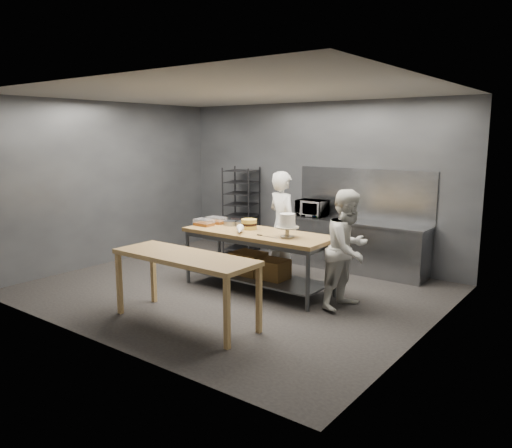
% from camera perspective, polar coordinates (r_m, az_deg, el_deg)
% --- Properties ---
extents(ground, '(6.00, 6.00, 0.00)m').
position_cam_1_polar(ground, '(7.89, -2.62, -7.50)').
color(ground, black).
rests_on(ground, ground).
extents(back_wall, '(6.00, 0.04, 3.00)m').
position_cam_1_polar(back_wall, '(9.62, 6.89, 4.76)').
color(back_wall, '#4C4F54').
rests_on(back_wall, ground).
extents(work_table, '(2.40, 0.90, 0.92)m').
position_cam_1_polar(work_table, '(7.76, 0.25, -3.41)').
color(work_table, brown).
rests_on(work_table, ground).
extents(near_counter, '(2.00, 0.70, 0.90)m').
position_cam_1_polar(near_counter, '(6.39, -8.14, -4.25)').
color(near_counter, olive).
rests_on(near_counter, ground).
extents(back_counter, '(2.60, 0.60, 0.90)m').
position_cam_1_polar(back_counter, '(9.04, 11.21, -2.45)').
color(back_counter, slate).
rests_on(back_counter, ground).
extents(splashback_panel, '(2.60, 0.02, 0.90)m').
position_cam_1_polar(splashback_panel, '(9.16, 12.23, 3.39)').
color(splashback_panel, slate).
rests_on(splashback_panel, back_counter).
extents(speed_rack, '(0.75, 0.79, 1.75)m').
position_cam_1_polar(speed_rack, '(10.22, -1.66, 1.50)').
color(speed_rack, black).
rests_on(speed_rack, ground).
extents(chef_behind, '(0.77, 0.65, 1.80)m').
position_cam_1_polar(chef_behind, '(8.38, 3.06, -0.10)').
color(chef_behind, silver).
rests_on(chef_behind, ground).
extents(chef_right, '(0.73, 0.89, 1.67)m').
position_cam_1_polar(chef_right, '(7.02, 10.49, -2.87)').
color(chef_right, silver).
rests_on(chef_right, ground).
extents(microwave, '(0.54, 0.37, 0.30)m').
position_cam_1_polar(microwave, '(9.34, 6.41, 1.83)').
color(microwave, black).
rests_on(microwave, back_counter).
extents(frosted_cake_stand, '(0.34, 0.34, 0.35)m').
position_cam_1_polar(frosted_cake_stand, '(7.24, 3.60, 0.16)').
color(frosted_cake_stand, '#A9A087').
rests_on(frosted_cake_stand, work_table).
extents(layer_cake, '(0.24, 0.24, 0.16)m').
position_cam_1_polar(layer_cake, '(7.89, -0.80, -0.02)').
color(layer_cake, gold).
rests_on(layer_cake, work_table).
extents(cake_pans, '(0.42, 0.32, 0.07)m').
position_cam_1_polar(cake_pans, '(8.21, -2.21, 0.08)').
color(cake_pans, gray).
rests_on(cake_pans, work_table).
extents(piping_bag, '(0.32, 0.38, 0.12)m').
position_cam_1_polar(piping_bag, '(7.50, -1.87, -0.71)').
color(piping_bag, silver).
rests_on(piping_bag, work_table).
extents(offset_spatula, '(0.36, 0.02, 0.02)m').
position_cam_1_polar(offset_spatula, '(7.34, 0.96, -1.38)').
color(offset_spatula, slate).
rests_on(offset_spatula, work_table).
extents(pastry_clamshells, '(0.33, 0.49, 0.11)m').
position_cam_1_polar(pastry_clamshells, '(8.33, -5.27, 0.32)').
color(pastry_clamshells, '#A36120').
rests_on(pastry_clamshells, work_table).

